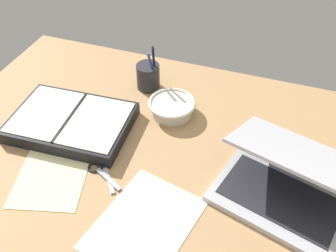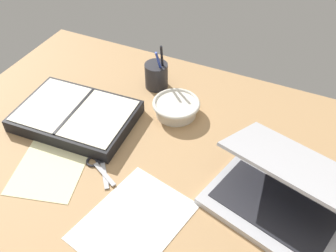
{
  "view_description": "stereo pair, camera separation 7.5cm",
  "coord_description": "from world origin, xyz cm",
  "px_view_note": "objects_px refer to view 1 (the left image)",
  "views": [
    {
      "loc": [
        22.96,
        -62.15,
        79.38
      ],
      "look_at": [
        -1.61,
        8.55,
        9.0
      ],
      "focal_mm": 40.0,
      "sensor_mm": 36.0,
      "label": 1
    },
    {
      "loc": [
        29.93,
        -59.33,
        79.38
      ],
      "look_at": [
        -1.61,
        8.55,
        9.0
      ],
      "focal_mm": 40.0,
      "sensor_mm": 36.0,
      "label": 2
    }
  ],
  "objects_px": {
    "laptop": "(286,184)",
    "planner": "(71,122)",
    "scissors": "(101,169)",
    "bowl": "(172,107)",
    "pen_cup": "(148,76)"
  },
  "relations": [
    {
      "from": "pen_cup",
      "to": "scissors",
      "type": "relative_size",
      "value": 1.42
    },
    {
      "from": "planner",
      "to": "scissors",
      "type": "distance_m",
      "value": 0.2
    },
    {
      "from": "bowl",
      "to": "laptop",
      "type": "bearing_deg",
      "value": -29.51
    },
    {
      "from": "laptop",
      "to": "pen_cup",
      "type": "distance_m",
      "value": 0.57
    },
    {
      "from": "pen_cup",
      "to": "scissors",
      "type": "height_order",
      "value": "pen_cup"
    },
    {
      "from": "laptop",
      "to": "planner",
      "type": "xyz_separation_m",
      "value": [
        -0.63,
        0.05,
        -0.03
      ]
    },
    {
      "from": "bowl",
      "to": "planner",
      "type": "xyz_separation_m",
      "value": [
        -0.26,
        -0.16,
        -0.0
      ]
    },
    {
      "from": "laptop",
      "to": "scissors",
      "type": "bearing_deg",
      "value": -155.75
    },
    {
      "from": "laptop",
      "to": "scissors",
      "type": "distance_m",
      "value": 0.48
    },
    {
      "from": "bowl",
      "to": "scissors",
      "type": "relative_size",
      "value": 1.25
    },
    {
      "from": "planner",
      "to": "scissors",
      "type": "relative_size",
      "value": 3.03
    },
    {
      "from": "laptop",
      "to": "bowl",
      "type": "distance_m",
      "value": 0.42
    },
    {
      "from": "planner",
      "to": "scissors",
      "type": "bearing_deg",
      "value": -40.67
    },
    {
      "from": "scissors",
      "to": "pen_cup",
      "type": "bearing_deg",
      "value": 130.49
    },
    {
      "from": "planner",
      "to": "bowl",
      "type": "bearing_deg",
      "value": 28.19
    }
  ]
}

